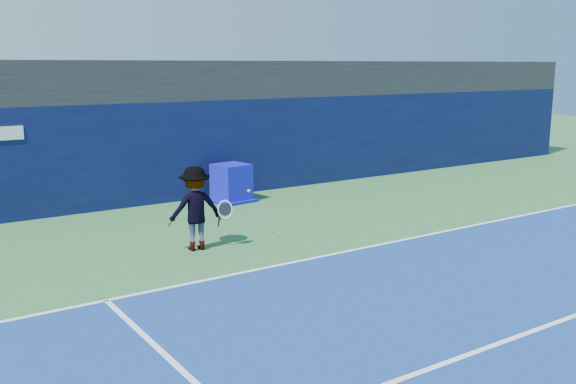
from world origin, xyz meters
The scene contains 8 objects.
ground centered at (0.00, 0.00, 0.00)m, with size 80.00×80.00×0.00m, color #2E6836.
baseline centered at (0.00, 3.00, 0.01)m, with size 24.00×0.10×0.01m, color white.
service_line centered at (0.00, -2.00, 0.01)m, with size 24.00×0.10×0.01m, color white.
stadium_band centered at (0.00, 11.50, 3.60)m, with size 36.00×3.00×1.20m, color black.
back_wall_assembly centered at (0.00, 10.50, 1.50)m, with size 36.00×1.03×3.00m.
equipment_cart centered at (0.90, 9.14, 0.52)m, with size 1.35×1.35×1.14m.
tennis_player centered at (-2.26, 5.04, 0.94)m, with size 1.42×0.89×1.89m.
tennis_ball centered at (-0.87, 5.05, 1.19)m, with size 0.07×0.07×0.07m.
Camera 1 is at (-8.28, -7.65, 4.08)m, focal length 40.00 mm.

